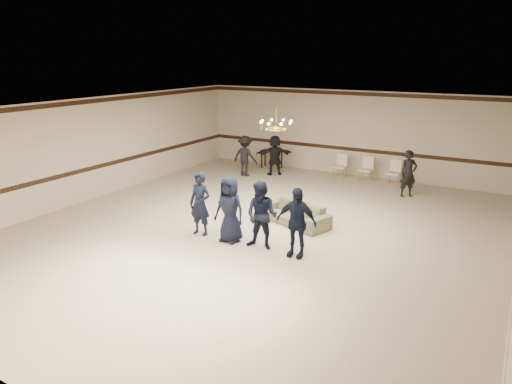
# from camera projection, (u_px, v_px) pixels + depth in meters

# --- Properties ---
(room) EXTENTS (12.01, 14.01, 3.21)m
(room) POSITION_uv_depth(u_px,v_px,m) (257.00, 172.00, 11.98)
(room) COLOR beige
(room) RESTS_ON ground
(chair_rail) EXTENTS (12.00, 0.02, 0.14)m
(chair_rail) POSITION_uv_depth(u_px,v_px,m) (348.00, 149.00, 17.95)
(chair_rail) COLOR black
(chair_rail) RESTS_ON wall_back
(crown_molding) EXTENTS (12.00, 0.02, 0.14)m
(crown_molding) POSITION_uv_depth(u_px,v_px,m) (351.00, 93.00, 17.36)
(crown_molding) COLOR black
(crown_molding) RESTS_ON wall_back
(chandelier) EXTENTS (0.94, 0.94, 0.89)m
(chandelier) POSITION_uv_depth(u_px,v_px,m) (276.00, 117.00, 12.45)
(chandelier) COLOR gold
(chandelier) RESTS_ON ceiling
(boy_a) EXTENTS (0.61, 0.41, 1.64)m
(boy_a) POSITION_uv_depth(u_px,v_px,m) (200.00, 204.00, 11.93)
(boy_a) COLOR black
(boy_a) RESTS_ON floor
(boy_b) EXTENTS (0.81, 0.54, 1.64)m
(boy_b) POSITION_uv_depth(u_px,v_px,m) (230.00, 210.00, 11.50)
(boy_b) COLOR black
(boy_b) RESTS_ON floor
(boy_c) EXTENTS (0.85, 0.69, 1.64)m
(boy_c) POSITION_uv_depth(u_px,v_px,m) (262.00, 216.00, 11.07)
(boy_c) COLOR black
(boy_c) RESTS_ON floor
(boy_d) EXTENTS (0.99, 0.46, 1.64)m
(boy_d) POSITION_uv_depth(u_px,v_px,m) (296.00, 222.00, 10.64)
(boy_d) COLOR black
(boy_d) RESTS_ON floor
(settee) EXTENTS (2.19, 1.43, 0.60)m
(settee) POSITION_uv_depth(u_px,v_px,m) (295.00, 213.00, 12.84)
(settee) COLOR #70684B
(settee) RESTS_ON floor
(adult_left) EXTENTS (1.00, 0.58, 1.54)m
(adult_left) POSITION_uv_depth(u_px,v_px,m) (245.00, 156.00, 17.81)
(adult_left) COLOR black
(adult_left) RESTS_ON floor
(adult_mid) EXTENTS (1.39, 1.25, 1.54)m
(adult_mid) POSITION_uv_depth(u_px,v_px,m) (275.00, 155.00, 17.96)
(adult_mid) COLOR black
(adult_mid) RESTS_ON floor
(adult_right) EXTENTS (0.67, 0.64, 1.54)m
(adult_right) POSITION_uv_depth(u_px,v_px,m) (408.00, 174.00, 15.17)
(adult_right) COLOR black
(adult_right) RESTS_ON floor
(banquet_chair_left) EXTENTS (0.45, 0.45, 0.91)m
(banquet_chair_left) POSITION_uv_depth(u_px,v_px,m) (340.00, 166.00, 17.49)
(banquet_chair_left) COLOR beige
(banquet_chair_left) RESTS_ON floor
(banquet_chair_mid) EXTENTS (0.48, 0.48, 0.91)m
(banquet_chair_mid) POSITION_uv_depth(u_px,v_px,m) (366.00, 170.00, 17.01)
(banquet_chair_mid) COLOR beige
(banquet_chair_mid) RESTS_ON floor
(banquet_chair_right) EXTENTS (0.48, 0.48, 0.91)m
(banquet_chair_right) POSITION_uv_depth(u_px,v_px,m) (394.00, 173.00, 16.53)
(banquet_chair_right) COLOR beige
(banquet_chair_right) RESTS_ON floor
(console_table) EXTENTS (0.88, 0.40, 0.73)m
(console_table) POSITION_uv_depth(u_px,v_px,m) (272.00, 159.00, 19.13)
(console_table) COLOR black
(console_table) RESTS_ON floor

